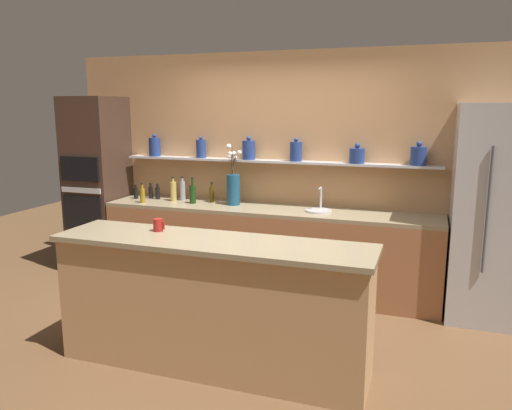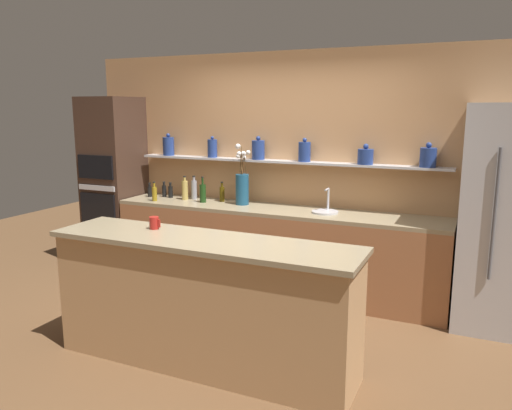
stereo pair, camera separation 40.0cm
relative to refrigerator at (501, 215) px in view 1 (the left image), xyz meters
name	(u,v)px [view 1 (the left image)]	position (x,y,z in m)	size (l,w,h in m)	color
ground_plane	(237,337)	(-2.16, -1.20, -1.02)	(12.00, 12.00, 0.00)	brown
back_wall_unit	(287,170)	(-2.17, 0.40, 0.29)	(5.20, 0.28, 2.60)	tan
back_counter_unit	(266,249)	(-2.30, 0.04, -0.56)	(3.68, 0.62, 0.92)	#99603D
island_counter	(212,304)	(-2.16, -1.72, -0.50)	(2.46, 0.61, 1.02)	tan
refrigerator	(501,215)	(0.00, 0.00, 0.00)	(0.87, 0.73, 2.03)	#B7B7BC
oven_tower	(98,185)	(-4.46, 0.04, 0.04)	(0.61, 0.64, 2.12)	#3D281E
flower_vase	(233,186)	(-2.71, 0.10, 0.12)	(0.19, 0.17, 0.68)	navy
sink_fixture	(319,209)	(-1.73, 0.05, -0.07)	(0.28, 0.28, 0.25)	#B7B7BC
bottle_oil_0	(142,195)	(-3.74, -0.12, -0.01)	(0.06, 0.06, 0.23)	olive
bottle_sauce_1	(136,193)	(-3.96, 0.08, -0.02)	(0.05, 0.05, 0.17)	black
bottle_sauce_2	(151,192)	(-3.80, 0.16, -0.02)	(0.05, 0.05, 0.19)	black
bottle_sauce_3	(158,193)	(-3.70, 0.14, -0.02)	(0.05, 0.05, 0.19)	black
bottle_spirit_4	(182,190)	(-3.38, 0.17, 0.02)	(0.07, 0.07, 0.28)	gray
bottle_wine_5	(193,194)	(-3.18, 0.03, 0.01)	(0.07, 0.07, 0.30)	#193814
bottle_oil_6	(212,194)	(-3.00, 0.16, 0.00)	(0.06, 0.06, 0.23)	#47380A
bottle_spirit_7	(173,191)	(-3.46, 0.10, 0.02)	(0.07, 0.07, 0.28)	tan
coffee_mug	(158,225)	(-2.68, -1.61, 0.05)	(0.10, 0.08, 0.10)	maroon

